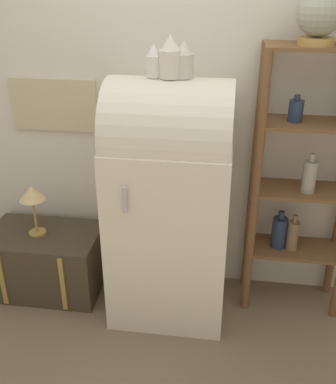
{
  "coord_description": "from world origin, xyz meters",
  "views": [
    {
      "loc": [
        0.32,
        -2.07,
        1.97
      ],
      "look_at": [
        -0.01,
        0.24,
        0.81
      ],
      "focal_mm": 42.0,
      "sensor_mm": 36.0,
      "label": 1
    }
  ],
  "objects_px": {
    "suitcase_trunk": "(46,261)",
    "desk_lamp": "(32,197)",
    "refrigerator": "(170,199)",
    "vase_left": "(154,62)",
    "globe": "(320,15)",
    "vase_right": "(184,61)",
    "vase_center": "(171,58)"
  },
  "relations": [
    {
      "from": "vase_center",
      "to": "desk_lamp",
      "type": "height_order",
      "value": "vase_center"
    },
    {
      "from": "vase_left",
      "to": "desk_lamp",
      "type": "distance_m",
      "value": 1.16
    },
    {
      "from": "globe",
      "to": "vase_right",
      "type": "xyz_separation_m",
      "value": [
        -0.65,
        -0.1,
        -0.22
      ]
    },
    {
      "from": "refrigerator",
      "to": "vase_left",
      "type": "bearing_deg",
      "value": -179.06
    },
    {
      "from": "vase_right",
      "to": "globe",
      "type": "bearing_deg",
      "value": 8.71
    },
    {
      "from": "suitcase_trunk",
      "to": "vase_right",
      "type": "bearing_deg",
      "value": -2.07
    },
    {
      "from": "suitcase_trunk",
      "to": "desk_lamp",
      "type": "xyz_separation_m",
      "value": [
        -0.03,
        -0.01,
        0.48
      ]
    },
    {
      "from": "suitcase_trunk",
      "to": "vase_right",
      "type": "distance_m",
      "value": 1.62
    },
    {
      "from": "suitcase_trunk",
      "to": "vase_center",
      "type": "xyz_separation_m",
      "value": [
        0.85,
        -0.05,
        1.35
      ]
    },
    {
      "from": "globe",
      "to": "vase_center",
      "type": "relative_size",
      "value": 1.26
    },
    {
      "from": "suitcase_trunk",
      "to": "vase_left",
      "type": "distance_m",
      "value": 1.53
    },
    {
      "from": "refrigerator",
      "to": "vase_center",
      "type": "distance_m",
      "value": 0.81
    },
    {
      "from": "suitcase_trunk",
      "to": "vase_left",
      "type": "xyz_separation_m",
      "value": [
        0.76,
        -0.04,
        1.33
      ]
    },
    {
      "from": "suitcase_trunk",
      "to": "desk_lamp",
      "type": "bearing_deg",
      "value": -166.53
    },
    {
      "from": "vase_left",
      "to": "globe",
      "type": "bearing_deg",
      "value": 7.65
    },
    {
      "from": "vase_right",
      "to": "desk_lamp",
      "type": "xyz_separation_m",
      "value": [
        -0.94,
        0.03,
        -0.86
      ]
    },
    {
      "from": "vase_right",
      "to": "vase_center",
      "type": "bearing_deg",
      "value": -169.68
    },
    {
      "from": "globe",
      "to": "desk_lamp",
      "type": "relative_size",
      "value": 0.79
    },
    {
      "from": "refrigerator",
      "to": "vase_right",
      "type": "height_order",
      "value": "vase_right"
    },
    {
      "from": "refrigerator",
      "to": "desk_lamp",
      "type": "bearing_deg",
      "value": 177.82
    },
    {
      "from": "globe",
      "to": "desk_lamp",
      "type": "height_order",
      "value": "globe"
    },
    {
      "from": "refrigerator",
      "to": "suitcase_trunk",
      "type": "relative_size",
      "value": 2.01
    },
    {
      "from": "vase_right",
      "to": "refrigerator",
      "type": "bearing_deg",
      "value": -174.05
    },
    {
      "from": "desk_lamp",
      "to": "vase_center",
      "type": "bearing_deg",
      "value": -2.5
    },
    {
      "from": "globe",
      "to": "vase_right",
      "type": "bearing_deg",
      "value": -171.29
    },
    {
      "from": "suitcase_trunk",
      "to": "desk_lamp",
      "type": "height_order",
      "value": "desk_lamp"
    },
    {
      "from": "refrigerator",
      "to": "vase_left",
      "type": "height_order",
      "value": "vase_left"
    },
    {
      "from": "vase_center",
      "to": "vase_right",
      "type": "distance_m",
      "value": 0.07
    },
    {
      "from": "refrigerator",
      "to": "globe",
      "type": "distance_m",
      "value": 1.24
    },
    {
      "from": "desk_lamp",
      "to": "vase_right",
      "type": "bearing_deg",
      "value": -1.59
    },
    {
      "from": "refrigerator",
      "to": "globe",
      "type": "height_order",
      "value": "globe"
    },
    {
      "from": "refrigerator",
      "to": "vase_left",
      "type": "xyz_separation_m",
      "value": [
        -0.09,
        -0.0,
        0.78
      ]
    }
  ]
}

